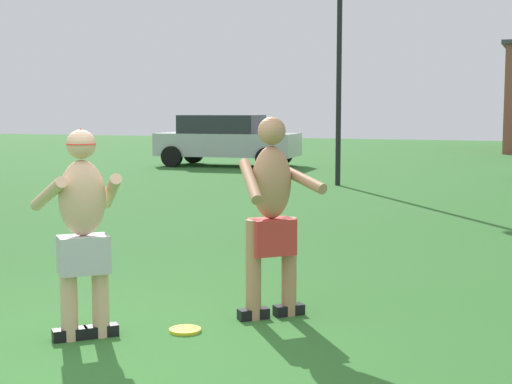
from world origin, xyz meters
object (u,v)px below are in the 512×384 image
Objects in this scene: player_in_red at (272,213)px; player_with_cap at (83,226)px; lamp_post at (339,41)px; frisbee at (185,330)px; car_silver_mid_lot at (226,139)px.

player_with_cap is at bearing -136.31° from player_in_red.
lamp_post reaches higher than player_in_red.
frisbee is (0.64, 0.43, -0.87)m from player_with_cap.
player_with_cap is at bearing -83.64° from lamp_post.
frisbee is at bearing -67.35° from car_silver_mid_lot.
car_silver_mid_lot is (-6.86, 16.44, 0.81)m from frisbee.
lamp_post is (4.85, -4.62, 2.48)m from car_silver_mid_lot.
frisbee is 0.05× the size of lamp_post.
car_silver_mid_lot is 7.14m from lamp_post.
player_with_cap is 0.37× the size of car_silver_mid_lot.
player_with_cap reaches higher than car_silver_mid_lot.
player_with_cap is 12.56m from lamp_post.
lamp_post is (-2.00, 11.82, 3.29)m from frisbee.
car_silver_mid_lot is at bearing 110.23° from player_with_cap.
frisbee is 0.06× the size of car_silver_mid_lot.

